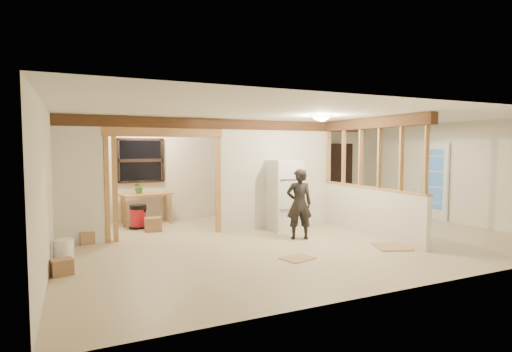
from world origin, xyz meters
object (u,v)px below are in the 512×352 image
work_table (146,208)px  bookshelf (336,176)px  refrigerator (284,195)px  shop_vac (138,216)px  woman (299,204)px

work_table → bookshelf: bookshelf is taller
refrigerator → shop_vac: (-3.01, 1.54, -0.52)m
work_table → shop_vac: work_table is taller
refrigerator → bookshelf: (2.98, 2.19, 0.20)m
work_table → bookshelf: (5.73, 0.11, 0.63)m
shop_vac → bookshelf: bookshelf is taller
work_table → shop_vac: bearing=-128.7°
refrigerator → work_table: refrigerator is taller
bookshelf → woman: bearing=-135.1°
refrigerator → bookshelf: size_ratio=0.80×
refrigerator → woman: 0.98m
shop_vac → bookshelf: 6.08m
shop_vac → refrigerator: bearing=-27.1°
woman → work_table: size_ratio=1.22×
woman → shop_vac: 3.81m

